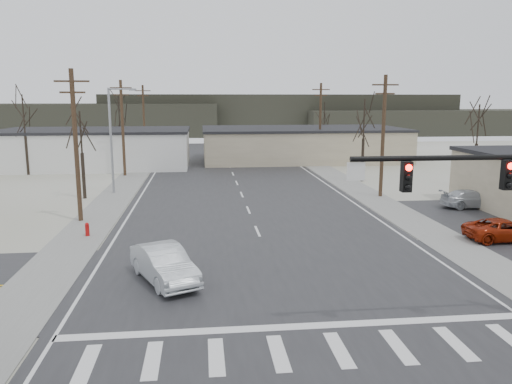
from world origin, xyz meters
TOP-DOWN VIEW (x-y plane):
  - ground at (0.00, 0.00)m, footprint 140.00×140.00m
  - main_road at (0.00, 15.00)m, footprint 18.00×110.00m
  - cross_road at (0.00, 0.00)m, footprint 90.00×10.00m
  - sidewalk_left at (-10.60, 20.00)m, footprint 3.00×90.00m
  - sidewalk_right at (10.60, 20.00)m, footprint 3.00×90.00m
  - fire_hydrant at (-10.20, 8.00)m, footprint 0.24×0.24m
  - building_left_far at (-16.00, 40.00)m, footprint 22.30×12.30m
  - building_right_far at (10.00, 44.00)m, footprint 26.30×14.30m
  - upole_left_b at (-11.50, 12.00)m, footprint 2.20×0.30m
  - upole_left_c at (-11.50, 32.00)m, footprint 2.20×0.30m
  - upole_left_d at (-11.50, 52.00)m, footprint 2.20×0.30m
  - upole_right_a at (11.50, 18.00)m, footprint 2.20×0.30m
  - upole_right_b at (11.50, 40.00)m, footprint 2.20×0.30m
  - streetlight_main at (-10.80, 22.00)m, footprint 2.40×0.25m
  - tree_left_near at (-13.00, 20.00)m, footprint 3.30×3.30m
  - tree_right_mid at (12.50, 26.00)m, footprint 3.74×3.74m
  - tree_left_far at (-14.00, 46.00)m, footprint 3.96×3.96m
  - tree_right_far at (15.00, 52.00)m, footprint 3.52×3.52m
  - tree_lot at (22.00, 22.00)m, footprint 3.52×3.52m
  - tree_left_mid at (-22.00, 34.00)m, footprint 3.96×3.96m
  - hill_left at (-35.00, 92.00)m, footprint 70.00×18.00m
  - hill_center at (15.00, 96.00)m, footprint 80.00×18.00m
  - hill_right at (50.00, 90.00)m, footprint 60.00×18.00m
  - sedan_crossing at (-5.10, -0.05)m, footprint 3.55×5.10m
  - car_far_a at (4.96, 46.65)m, footprint 3.58×5.84m
  - car_far_b at (0.13, 48.99)m, footprint 2.80×4.20m
  - car_parked_red at (13.96, 4.48)m, footprint 4.54×2.13m
  - car_parked_silver at (16.76, 13.00)m, footprint 4.59×1.94m

SIDE VIEW (x-z plane):
  - ground at x=0.00m, z-range 0.00..0.00m
  - cross_road at x=0.00m, z-range 0.00..0.04m
  - main_road at x=0.00m, z-range 0.00..0.05m
  - sidewalk_left at x=-10.60m, z-range 0.00..0.06m
  - sidewalk_right at x=10.60m, z-range 0.00..0.06m
  - fire_hydrant at x=-10.20m, z-range 0.02..0.89m
  - car_parked_red at x=13.96m, z-range 0.03..1.29m
  - car_parked_silver at x=16.76m, z-range 0.03..1.36m
  - car_far_b at x=0.13m, z-range 0.05..1.37m
  - car_far_a at x=4.96m, z-range 0.05..1.63m
  - sedan_crossing at x=-5.10m, z-range 0.05..1.64m
  - building_right_far at x=10.00m, z-range 0.00..4.30m
  - building_left_far at x=-16.00m, z-range 0.01..4.51m
  - hill_right at x=50.00m, z-range 0.00..5.50m
  - hill_left at x=-35.00m, z-range 0.00..7.00m
  - hill_center at x=15.00m, z-range 0.00..9.00m
  - streetlight_main at x=-10.80m, z-range 0.59..9.59m
  - upole_left_b at x=-11.50m, z-range 0.22..10.22m
  - upole_left_c at x=-11.50m, z-range 0.22..10.22m
  - upole_left_d at x=-11.50m, z-range 0.22..10.22m
  - upole_right_a at x=11.50m, z-range 0.22..10.22m
  - upole_right_b at x=11.50m, z-range 0.22..10.22m
  - tree_left_near at x=-13.00m, z-range 1.55..8.90m
  - tree_right_far at x=15.00m, z-range 1.66..9.50m
  - tree_lot at x=22.00m, z-range 1.66..9.50m
  - tree_right_mid at x=12.50m, z-range 1.77..10.10m
  - tree_left_far at x=-14.00m, z-range 1.87..10.69m
  - tree_left_mid at x=-22.00m, z-range 1.87..10.69m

